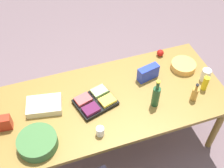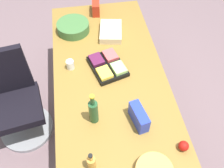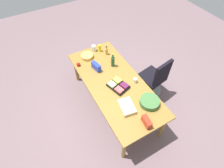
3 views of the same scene
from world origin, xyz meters
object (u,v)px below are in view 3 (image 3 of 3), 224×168
Objects in this scene: chip_bag_red at (147,122)px; paper_cup at (135,80)px; fruit_platter at (118,86)px; conference_table at (114,84)px; mustard_bottle at (100,48)px; office_chair at (153,80)px; mayo_jar at (94,48)px; salad_bowl at (150,102)px; chip_bag_blue at (96,67)px; sheet_cake at (127,107)px; dressing_bottle at (107,51)px; apple_red at (78,64)px; wine_bottle at (113,61)px; chip_bowl at (87,56)px.

chip_bag_red reaches higher than paper_cup.
fruit_platter is at bearing -99.13° from paper_cup.
mustard_bottle is (-0.94, 0.17, 0.15)m from conference_table.
chip_bag_red is at bearing -45.98° from office_chair.
mayo_jar is 1.74m from salad_bowl.
mayo_jar is at bearing 158.82° from chip_bag_blue.
mustard_bottle is 1.77× the size of paper_cup.
sheet_cake is 3.56× the size of paper_cup.
mustard_bottle is at bearing 175.21° from chip_bag_red.
dressing_bottle is at bearing -178.84° from salad_bowl.
salad_bowl is at bearing 25.77° from apple_red.
mayo_jar is 0.41× the size of salad_bowl.
apple_red is at bearing -150.36° from conference_table.
mustard_bottle is 0.73× the size of chip_bag_blue.
mustard_bottle is (0.07, 0.11, 0.01)m from mayo_jar.
fruit_platter is at bearing 167.27° from sheet_cake.
conference_table is 7.17× the size of wine_bottle.
wine_bottle is 1.46× the size of chip_bag_blue.
chip_bag_red is 1.79m from apple_red.
salad_bowl reaches higher than paper_cup.
salad_bowl is (1.45, 0.70, 0.01)m from apple_red.
mayo_jar is 0.86× the size of mustard_bottle.
fruit_platter is 1.32× the size of sheet_cake.
mustard_bottle reaches higher than sheet_cake.
sheet_cake is at bearing -14.32° from dressing_bottle.
mayo_jar is 1.81× the size of apple_red.
mustard_bottle is 0.56m from chip_bag_blue.
chip_bag_red reaches higher than sheet_cake.
wine_bottle reaches higher than chip_bag_red.
apple_red is (0.03, -0.67, -0.04)m from dressing_bottle.
salad_bowl is at bearing 25.42° from fruit_platter.
conference_table is at bearing -10.21° from mustard_bottle.
chip_bowl is 0.81× the size of wine_bottle.
office_chair is at bearing 47.84° from chip_bowl.
mustard_bottle is 0.80× the size of chip_bag_red.
dressing_bottle is at bearing 164.88° from fruit_platter.
sheet_cake is (0.46, -0.10, 0.00)m from fruit_platter.
conference_table is 8.85× the size of chip_bowl.
mustard_bottle reaches higher than chip_bag_blue.
conference_table is 7.19× the size of sheet_cake.
paper_cup is (0.96, 0.09, -0.03)m from dressing_bottle.
fruit_platter is 1.26× the size of salad_bowl.
apple_red is (0.27, -0.48, -0.03)m from mayo_jar.
paper_cup reaches higher than sheet_cake.
paper_cup is (1.13, 0.17, -0.03)m from mustard_bottle.
chip_bowl is 1.89m from chip_bag_red.
apple_red is at bearing -71.39° from mustard_bottle.
sheet_cake is 1.38m from apple_red.
paper_cup reaches higher than apple_red.
conference_table is 5.44× the size of fruit_platter.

